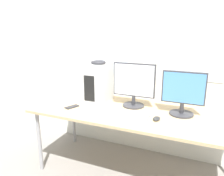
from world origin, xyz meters
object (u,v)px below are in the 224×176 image
object	(u,v)px
monitor_main	(134,84)
cell_phone	(72,107)
mouse	(156,119)
pc_tower	(99,84)
monitor_right_near	(183,93)
keyboard	(124,114)
headphones	(98,62)

from	to	relation	value
monitor_main	cell_phone	bearing A→B (deg)	-153.75
mouse	cell_phone	xyz separation A→B (m)	(-0.92, -0.02, -0.01)
pc_tower	mouse	bearing A→B (deg)	-17.65
pc_tower	mouse	distance (m)	0.78
monitor_right_near	keyboard	bearing A→B (deg)	-156.08
monitor_right_near	pc_tower	bearing A→B (deg)	-179.87
cell_phone	monitor_right_near	bearing A→B (deg)	34.70
monitor_right_near	keyboard	xyz separation A→B (m)	(-0.52, -0.23, -0.21)
mouse	keyboard	bearing A→B (deg)	-179.79
headphones	monitor_right_near	world-z (taller)	headphones
monitor_main	monitor_right_near	bearing A→B (deg)	-5.24
cell_phone	mouse	bearing A→B (deg)	23.41
monitor_main	mouse	xyz separation A→B (m)	(0.32, -0.28, -0.24)
cell_phone	keyboard	bearing A→B (deg)	24.02
mouse	headphones	bearing A→B (deg)	162.29
headphones	monitor_right_near	size ratio (longest dim) A/B	0.38
pc_tower	headphones	xyz separation A→B (m)	(0.00, 0.00, 0.24)
headphones	monitor_main	size ratio (longest dim) A/B	0.34
headphones	mouse	distance (m)	0.88
monitor_main	mouse	world-z (taller)	monitor_main
headphones	monitor_main	world-z (taller)	headphones
headphones	mouse	size ratio (longest dim) A/B	1.53
keyboard	cell_phone	distance (m)	0.60
pc_tower	keyboard	world-z (taller)	pc_tower
monitor_right_near	keyboard	distance (m)	0.61
monitor_right_near	mouse	distance (m)	0.37
monitor_main	mouse	distance (m)	0.48
keyboard	mouse	bearing A→B (deg)	0.21
pc_tower	headphones	world-z (taller)	headphones
headphones	keyboard	xyz separation A→B (m)	(0.39, -0.23, -0.46)
headphones	monitor_main	xyz separation A→B (m)	(0.40, 0.05, -0.22)
monitor_right_near	cell_phone	xyz separation A→B (m)	(-1.12, -0.25, -0.22)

